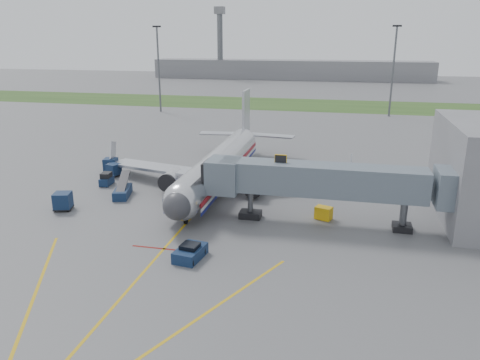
% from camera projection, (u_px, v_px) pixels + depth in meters
% --- Properties ---
extents(ground, '(400.00, 400.00, 0.00)m').
position_uv_depth(ground, '(179.00, 231.00, 45.10)').
color(ground, '#565659').
rests_on(ground, ground).
extents(grass_strip, '(300.00, 25.00, 0.01)m').
position_uv_depth(grass_strip, '(290.00, 104.00, 129.00)').
color(grass_strip, '#2D4C1E').
rests_on(grass_strip, ground).
extents(apron_markings, '(21.52, 50.00, 0.01)m').
position_uv_depth(apron_markings, '(148.00, 266.00, 38.20)').
color(apron_markings, gold).
rests_on(apron_markings, ground).
extents(airliner, '(32.10, 35.67, 10.25)m').
position_uv_depth(airliner, '(220.00, 164.00, 58.53)').
color(airliner, silver).
rests_on(airliner, ground).
extents(jet_bridge, '(25.30, 4.00, 6.90)m').
position_uv_depth(jet_bridge, '(319.00, 181.00, 45.74)').
color(jet_bridge, slate).
rests_on(jet_bridge, ground).
extents(light_mast_left, '(2.00, 0.44, 20.40)m').
position_uv_depth(light_mast_left, '(159.00, 67.00, 113.47)').
color(light_mast_left, '#595B60').
rests_on(light_mast_left, ground).
extents(light_mast_right, '(2.00, 0.44, 20.40)m').
position_uv_depth(light_mast_right, '(393.00, 69.00, 106.60)').
color(light_mast_right, '#595B60').
rests_on(light_mast_right, ground).
extents(distant_terminal, '(120.00, 14.00, 8.00)m').
position_uv_depth(distant_terminal, '(289.00, 70.00, 204.50)').
color(distant_terminal, slate).
rests_on(distant_terminal, ground).
extents(control_tower, '(4.00, 4.00, 30.00)m').
position_uv_depth(control_tower, '(220.00, 38.00, 202.20)').
color(control_tower, '#595B60').
rests_on(control_tower, ground).
extents(pushback_tug, '(2.38, 3.42, 1.32)m').
position_uv_depth(pushback_tug, '(190.00, 252.00, 39.45)').
color(pushback_tug, '#0D1B39').
rests_on(pushback_tug, ground).
extents(baggage_tug, '(1.42, 2.40, 1.60)m').
position_uv_depth(baggage_tug, '(106.00, 179.00, 58.98)').
color(baggage_tug, '#0D1B39').
rests_on(baggage_tug, ground).
extents(baggage_cart_a, '(2.03, 2.03, 1.70)m').
position_uv_depth(baggage_cart_a, '(114.00, 170.00, 62.61)').
color(baggage_cart_a, '#0D1B39').
rests_on(baggage_cart_a, ground).
extents(baggage_cart_b, '(2.20, 2.20, 1.93)m').
position_uv_depth(baggage_cart_b, '(63.00, 201.00, 50.40)').
color(baggage_cart_b, '#0D1B39').
rests_on(baggage_cart_b, ground).
extents(baggage_cart_c, '(2.06, 2.06, 1.92)m').
position_uv_depth(baggage_cart_c, '(111.00, 165.00, 64.54)').
color(baggage_cart_c, '#0D1B39').
rests_on(baggage_cart_c, ground).
extents(belt_loader, '(2.60, 5.07, 2.39)m').
position_uv_depth(belt_loader, '(123.00, 191.00, 54.85)').
color(belt_loader, '#0D1B39').
rests_on(belt_loader, ground).
extents(ground_power_cart, '(1.92, 1.60, 1.31)m').
position_uv_depth(ground_power_cart, '(324.00, 213.00, 47.96)').
color(ground_power_cart, '#EDB10D').
rests_on(ground_power_cart, ground).
extents(ramp_worker, '(0.71, 0.82, 1.90)m').
position_uv_depth(ramp_worker, '(192.00, 177.00, 59.22)').
color(ramp_worker, '#B0EC1B').
rests_on(ramp_worker, ground).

